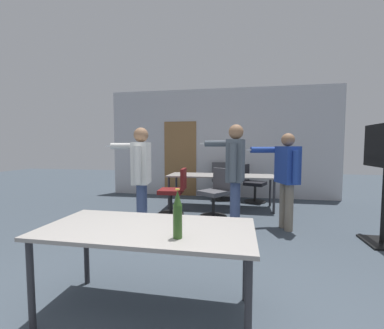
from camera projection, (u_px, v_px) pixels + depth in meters
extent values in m
cube|color=#BCBCC1|center=(220.00, 143.00, 6.94)|extent=(6.13, 0.10, 2.91)
cube|color=olive|center=(180.00, 159.00, 7.12)|extent=(0.90, 0.02, 2.05)
cube|color=gray|center=(148.00, 229.00, 2.05)|extent=(1.68, 0.81, 0.03)
cylinder|color=#2D2D33|center=(31.00, 286.00, 1.88)|extent=(0.05, 0.05, 0.70)
cylinder|color=#2D2D33|center=(248.00, 311.00, 1.60)|extent=(0.05, 0.05, 0.70)
cylinder|color=#2D2D33|center=(86.00, 249.00, 2.56)|extent=(0.05, 0.05, 0.70)
cylinder|color=#2D2D33|center=(246.00, 262.00, 2.28)|extent=(0.05, 0.05, 0.70)
cube|color=gray|center=(221.00, 176.00, 5.71)|extent=(2.33, 0.80, 0.03)
cylinder|color=#2D2D33|center=(169.00, 193.00, 5.61)|extent=(0.05, 0.05, 0.70)
cylinder|color=#2D2D33|center=(274.00, 197.00, 5.20)|extent=(0.05, 0.05, 0.70)
cylinder|color=#2D2D33|center=(176.00, 188.00, 6.27)|extent=(0.05, 0.05, 0.70)
cylinder|color=#2D2D33|center=(270.00, 191.00, 5.87)|extent=(0.05, 0.05, 0.70)
cube|color=black|center=(382.00, 243.00, 3.62)|extent=(0.44, 0.56, 0.03)
cylinder|color=black|center=(384.00, 205.00, 3.58)|extent=(0.06, 0.06, 1.04)
cylinder|color=#3D4C75|center=(234.00, 209.00, 3.96)|extent=(0.13, 0.13, 0.83)
cylinder|color=#3D4C75|center=(236.00, 206.00, 4.13)|extent=(0.13, 0.13, 0.83)
cube|color=#4C5660|center=(236.00, 160.00, 3.99)|extent=(0.29, 0.46, 0.65)
sphere|color=#936B4C|center=(236.00, 132.00, 3.95)|extent=(0.23, 0.23, 0.23)
cylinder|color=#4C5660|center=(233.00, 163.00, 3.74)|extent=(0.10, 0.10, 0.57)
cylinder|color=#4C5660|center=(221.00, 143.00, 4.31)|extent=(0.57, 0.17, 0.10)
cube|color=white|center=(203.00, 144.00, 4.40)|extent=(0.12, 0.05, 0.03)
cylinder|color=#3D4C75|center=(141.00, 210.00, 3.90)|extent=(0.13, 0.13, 0.80)
cylinder|color=#3D4C75|center=(143.00, 208.00, 4.07)|extent=(0.13, 0.13, 0.80)
cube|color=silver|center=(141.00, 163.00, 3.93)|extent=(0.30, 0.45, 0.63)
sphere|color=#936B4C|center=(141.00, 135.00, 3.90)|extent=(0.22, 0.22, 0.22)
cylinder|color=silver|center=(138.00, 165.00, 3.67)|extent=(0.10, 0.10, 0.55)
cylinder|color=silver|center=(128.00, 146.00, 4.17)|extent=(0.56, 0.19, 0.10)
cube|color=white|center=(109.00, 146.00, 4.18)|extent=(0.12, 0.06, 0.03)
cylinder|color=slate|center=(289.00, 207.00, 4.16)|extent=(0.13, 0.13, 0.77)
cylinder|color=slate|center=(283.00, 205.00, 4.34)|extent=(0.13, 0.13, 0.77)
cube|color=#23429E|center=(287.00, 165.00, 4.20)|extent=(0.37, 0.49, 0.61)
sphere|color=#936B4C|center=(288.00, 140.00, 4.17)|extent=(0.21, 0.21, 0.21)
cylinder|color=#23429E|center=(296.00, 167.00, 3.93)|extent=(0.10, 0.10, 0.52)
cylinder|color=#23429E|center=(266.00, 150.00, 4.40)|extent=(0.53, 0.27, 0.10)
cube|color=white|center=(249.00, 150.00, 4.36)|extent=(0.13, 0.07, 0.03)
cylinder|color=black|center=(221.00, 199.00, 6.63)|extent=(0.52, 0.52, 0.03)
cylinder|color=black|center=(222.00, 190.00, 6.61)|extent=(0.06, 0.06, 0.42)
cube|color=#4C4C51|center=(222.00, 181.00, 6.59)|extent=(0.55, 0.55, 0.08)
cube|color=#4C4C51|center=(220.00, 170.00, 6.84)|extent=(0.44, 0.16, 0.42)
cylinder|color=black|center=(255.00, 201.00, 6.32)|extent=(0.52, 0.52, 0.03)
cylinder|color=black|center=(255.00, 193.00, 6.30)|extent=(0.06, 0.06, 0.39)
cube|color=black|center=(255.00, 184.00, 6.28)|extent=(0.60, 0.60, 0.08)
cube|color=black|center=(245.00, 173.00, 6.41)|extent=(0.22, 0.43, 0.42)
cylinder|color=black|center=(213.00, 216.00, 4.98)|extent=(0.52, 0.52, 0.03)
cylinder|color=black|center=(213.00, 205.00, 4.96)|extent=(0.06, 0.06, 0.41)
cube|color=#4C4C51|center=(213.00, 193.00, 4.94)|extent=(0.64, 0.64, 0.08)
cube|color=#4C4C51|center=(222.00, 179.00, 5.10)|extent=(0.39, 0.31, 0.42)
cylinder|color=black|center=(171.00, 214.00, 5.18)|extent=(0.52, 0.52, 0.03)
cylinder|color=black|center=(171.00, 203.00, 5.16)|extent=(0.06, 0.06, 0.40)
cube|color=maroon|center=(171.00, 191.00, 5.15)|extent=(0.49, 0.49, 0.08)
cube|color=maroon|center=(184.00, 179.00, 5.10)|extent=(0.09, 0.44, 0.42)
cylinder|color=#2D511E|center=(178.00, 222.00, 1.80)|extent=(0.07, 0.07, 0.24)
cone|color=#2D511E|center=(178.00, 198.00, 1.78)|extent=(0.06, 0.06, 0.11)
cylinder|color=gold|center=(177.00, 189.00, 1.78)|extent=(0.03, 0.03, 0.01)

